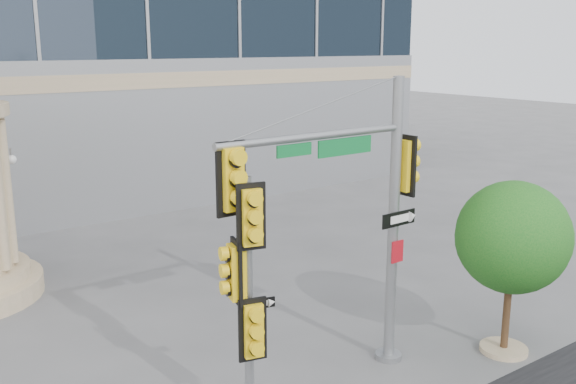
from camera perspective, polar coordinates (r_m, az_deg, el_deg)
ground at (r=13.83m, az=5.86°, el=-15.38°), size 120.00×120.00×0.00m
main_signal_pole at (r=12.32m, az=6.03°, el=-0.52°), size 4.64×0.56×5.96m
secondary_signal_pole at (r=10.82m, az=-3.64°, el=-8.34°), size 0.77×0.69×4.47m
street_tree at (r=14.35m, az=19.37°, el=-4.16°), size 2.44×2.39×3.81m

